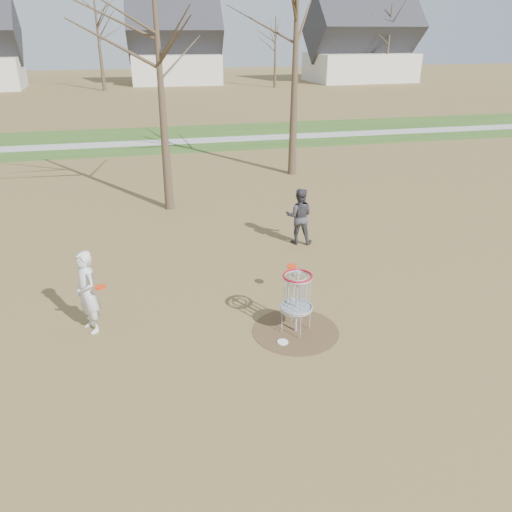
# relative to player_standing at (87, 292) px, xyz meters

# --- Properties ---
(ground) EXTENTS (160.00, 160.00, 0.00)m
(ground) POSITION_rel_player_standing_xyz_m (4.11, -1.01, -0.88)
(ground) COLOR brown
(ground) RESTS_ON ground
(green_band) EXTENTS (160.00, 8.00, 0.01)m
(green_band) POSITION_rel_player_standing_xyz_m (4.11, 19.99, -0.87)
(green_band) COLOR #2D5119
(green_band) RESTS_ON ground
(footpath) EXTENTS (160.00, 1.50, 0.01)m
(footpath) POSITION_rel_player_standing_xyz_m (4.11, 18.99, -0.86)
(footpath) COLOR #9E9E99
(footpath) RESTS_ON green_band
(dirt_circle) EXTENTS (1.80, 1.80, 0.01)m
(dirt_circle) POSITION_rel_player_standing_xyz_m (4.11, -1.01, -0.87)
(dirt_circle) COLOR #47331E
(dirt_circle) RESTS_ON ground
(player_standing) EXTENTS (0.68, 0.76, 1.75)m
(player_standing) POSITION_rel_player_standing_xyz_m (0.00, 0.00, 0.00)
(player_standing) COLOR silver
(player_standing) RESTS_ON ground
(player_throwing) EXTENTS (0.96, 0.85, 1.64)m
(player_throwing) POSITION_rel_player_standing_xyz_m (5.57, 3.53, -0.06)
(player_throwing) COLOR #3A393E
(player_throwing) RESTS_ON ground
(disc_grounded) EXTENTS (0.22, 0.22, 0.02)m
(disc_grounded) POSITION_rel_player_standing_xyz_m (3.73, -1.36, -0.86)
(disc_grounded) COLOR white
(disc_grounded) RESTS_ON dirt_circle
(discs_in_play) EXTENTS (4.36, 0.98, 0.39)m
(discs_in_play) POSITION_rel_player_standing_xyz_m (2.47, 0.11, 0.05)
(discs_in_play) COLOR red
(discs_in_play) RESTS_ON ground
(disc_golf_basket) EXTENTS (0.64, 0.64, 1.35)m
(disc_golf_basket) POSITION_rel_player_standing_xyz_m (4.11, -1.01, 0.04)
(disc_golf_basket) COLOR #9EA3AD
(disc_golf_basket) RESTS_ON ground
(bare_trees) EXTENTS (52.62, 44.98, 9.00)m
(bare_trees) POSITION_rel_player_standing_xyz_m (5.88, 34.78, 4.47)
(bare_trees) COLOR #382B1E
(bare_trees) RESTS_ON ground
(houses_row) EXTENTS (56.51, 10.01, 7.26)m
(houses_row) POSITION_rel_player_standing_xyz_m (8.42, 51.55, 2.65)
(houses_row) COLOR silver
(houses_row) RESTS_ON ground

